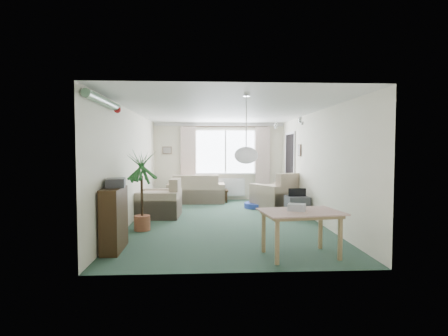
{
  "coord_description": "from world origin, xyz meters",
  "views": [
    {
      "loc": [
        -0.42,
        -7.6,
        1.56
      ],
      "look_at": [
        0.0,
        0.3,
        1.15
      ],
      "focal_mm": 28.0,
      "sensor_mm": 36.0,
      "label": 1
    }
  ],
  "objects_px": {
    "dining_table": "(300,234)",
    "tv_cube": "(297,207)",
    "pet_bed": "(257,205)",
    "houseplant": "(142,191)",
    "sofa": "(196,188)",
    "armchair_corner": "(277,191)",
    "bookshelf": "(114,219)",
    "coffee_table": "(214,196)",
    "armchair_left": "(159,198)"
  },
  "relations": [
    {
      "from": "dining_table",
      "to": "tv_cube",
      "type": "xyz_separation_m",
      "value": [
        0.73,
        2.94,
        -0.08
      ]
    },
    {
      "from": "pet_bed",
      "to": "houseplant",
      "type": "bearing_deg",
      "value": -136.1
    },
    {
      "from": "sofa",
      "to": "armchair_corner",
      "type": "xyz_separation_m",
      "value": [
        2.18,
        -1.21,
        0.06
      ]
    },
    {
      "from": "bookshelf",
      "to": "dining_table",
      "type": "xyz_separation_m",
      "value": [
        2.81,
        -0.45,
        -0.16
      ]
    },
    {
      "from": "sofa",
      "to": "coffee_table",
      "type": "distance_m",
      "value": 0.57
    },
    {
      "from": "armchair_corner",
      "to": "dining_table",
      "type": "bearing_deg",
      "value": 52.35
    },
    {
      "from": "dining_table",
      "to": "pet_bed",
      "type": "relative_size",
      "value": 1.55
    },
    {
      "from": "armchair_corner",
      "to": "dining_table",
      "type": "relative_size",
      "value": 1.03
    },
    {
      "from": "tv_cube",
      "to": "pet_bed",
      "type": "height_order",
      "value": "tv_cube"
    },
    {
      "from": "houseplant",
      "to": "pet_bed",
      "type": "xyz_separation_m",
      "value": [
        2.6,
        2.51,
        -0.71
      ]
    },
    {
      "from": "armchair_corner",
      "to": "dining_table",
      "type": "distance_m",
      "value": 4.17
    },
    {
      "from": "bookshelf",
      "to": "tv_cube",
      "type": "xyz_separation_m",
      "value": [
        3.54,
        2.49,
        -0.24
      ]
    },
    {
      "from": "armchair_corner",
      "to": "pet_bed",
      "type": "distance_m",
      "value": 0.68
    },
    {
      "from": "coffee_table",
      "to": "tv_cube",
      "type": "relative_size",
      "value": 1.55
    },
    {
      "from": "sofa",
      "to": "armchair_left",
      "type": "bearing_deg",
      "value": 70.16
    },
    {
      "from": "bookshelf",
      "to": "armchair_corner",
      "type": "bearing_deg",
      "value": 46.88
    },
    {
      "from": "armchair_corner",
      "to": "houseplant",
      "type": "relative_size",
      "value": 0.69
    },
    {
      "from": "coffee_table",
      "to": "bookshelf",
      "type": "xyz_separation_m",
      "value": [
        -1.66,
        -4.9,
        0.3
      ]
    },
    {
      "from": "armchair_left",
      "to": "bookshelf",
      "type": "height_order",
      "value": "bookshelf"
    },
    {
      "from": "houseplant",
      "to": "pet_bed",
      "type": "relative_size",
      "value": 2.31
    },
    {
      "from": "armchair_corner",
      "to": "sofa",
      "type": "bearing_deg",
      "value": -59.81
    },
    {
      "from": "bookshelf",
      "to": "tv_cube",
      "type": "relative_size",
      "value": 1.82
    },
    {
      "from": "armchair_corner",
      "to": "tv_cube",
      "type": "distance_m",
      "value": 1.24
    },
    {
      "from": "pet_bed",
      "to": "armchair_corner",
      "type": "bearing_deg",
      "value": -16.08
    },
    {
      "from": "bookshelf",
      "to": "houseplant",
      "type": "bearing_deg",
      "value": 80.72
    },
    {
      "from": "bookshelf",
      "to": "houseplant",
      "type": "distance_m",
      "value": 1.37
    },
    {
      "from": "armchair_corner",
      "to": "dining_table",
      "type": "xyz_separation_m",
      "value": [
        -0.5,
        -4.14,
        -0.16
      ]
    },
    {
      "from": "dining_table",
      "to": "pet_bed",
      "type": "height_order",
      "value": "dining_table"
    },
    {
      "from": "bookshelf",
      "to": "pet_bed",
      "type": "bearing_deg",
      "value": 52.78
    },
    {
      "from": "sofa",
      "to": "armchair_corner",
      "type": "relative_size",
      "value": 1.55
    },
    {
      "from": "dining_table",
      "to": "armchair_left",
      "type": "bearing_deg",
      "value": 127.85
    },
    {
      "from": "houseplant",
      "to": "tv_cube",
      "type": "height_order",
      "value": "houseplant"
    },
    {
      "from": "armchair_left",
      "to": "coffee_table",
      "type": "height_order",
      "value": "armchair_left"
    },
    {
      "from": "tv_cube",
      "to": "armchair_corner",
      "type": "bearing_deg",
      "value": 98.45
    },
    {
      "from": "sofa",
      "to": "bookshelf",
      "type": "height_order",
      "value": "bookshelf"
    },
    {
      "from": "coffee_table",
      "to": "pet_bed",
      "type": "height_order",
      "value": "coffee_table"
    },
    {
      "from": "armchair_left",
      "to": "bookshelf",
      "type": "distance_m",
      "value": 2.75
    },
    {
      "from": "coffee_table",
      "to": "pet_bed",
      "type": "xyz_separation_m",
      "value": [
        1.13,
        -1.06,
        -0.12
      ]
    },
    {
      "from": "houseplant",
      "to": "tv_cube",
      "type": "xyz_separation_m",
      "value": [
        3.35,
        1.16,
        -0.53
      ]
    },
    {
      "from": "armchair_left",
      "to": "pet_bed",
      "type": "xyz_separation_m",
      "value": [
        2.45,
        1.11,
        -0.38
      ]
    },
    {
      "from": "bookshelf",
      "to": "pet_bed",
      "type": "height_order",
      "value": "bookshelf"
    },
    {
      "from": "coffee_table",
      "to": "houseplant",
      "type": "distance_m",
      "value": 3.91
    },
    {
      "from": "armchair_corner",
      "to": "houseplant",
      "type": "distance_m",
      "value": 3.92
    },
    {
      "from": "pet_bed",
      "to": "sofa",
      "type": "bearing_deg",
      "value": 147.31
    },
    {
      "from": "armchair_left",
      "to": "bookshelf",
      "type": "bearing_deg",
      "value": -4.24
    },
    {
      "from": "armchair_left",
      "to": "dining_table",
      "type": "height_order",
      "value": "armchair_left"
    },
    {
      "from": "sofa",
      "to": "tv_cube",
      "type": "relative_size",
      "value": 3.11
    },
    {
      "from": "bookshelf",
      "to": "pet_bed",
      "type": "distance_m",
      "value": 4.76
    },
    {
      "from": "armchair_left",
      "to": "dining_table",
      "type": "xyz_separation_m",
      "value": [
        2.47,
        -3.18,
        -0.12
      ]
    },
    {
      "from": "armchair_corner",
      "to": "tv_cube",
      "type": "height_order",
      "value": "armchair_corner"
    }
  ]
}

